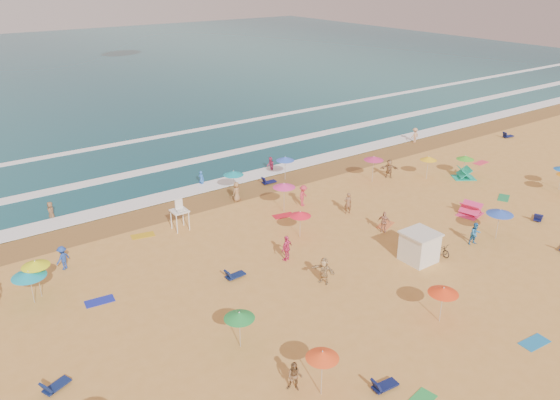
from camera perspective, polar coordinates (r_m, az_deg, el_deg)
ground at (r=39.59m, az=5.27°, el=-4.75°), size 220.00×220.00×0.00m
ocean at (r=114.16m, az=-23.74°, el=12.13°), size 220.00×140.00×0.18m
wet_sand at (r=48.78m, az=-4.23°, el=0.92°), size 220.00×220.00×0.00m
surf_foam at (r=56.01m, az=-8.95°, el=3.82°), size 200.00×18.70×0.05m
cabana at (r=38.23m, az=14.35°, el=-4.83°), size 2.00×2.00×2.00m
cabana_roof at (r=37.76m, az=14.50°, el=-3.41°), size 2.20×2.20×0.12m
bicycle at (r=39.67m, az=16.41°, el=-4.89°), size 0.76×1.77×0.90m
lifeguard_stand at (r=41.96m, az=-10.43°, el=-1.75°), size 1.20×1.20×2.10m
beach_umbrellas at (r=39.87m, az=5.91°, el=-1.18°), size 45.20×25.22×0.81m
loungers at (r=41.43m, az=14.49°, el=-3.84°), size 55.58×27.17×0.34m
towels at (r=38.60m, az=9.05°, el=-5.72°), size 53.13×25.12×0.03m
popup_tents at (r=50.44m, az=18.99°, el=1.16°), size 8.85×7.77×1.20m
beachgoers at (r=42.37m, az=1.12°, el=-1.42°), size 52.97×27.47×2.10m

